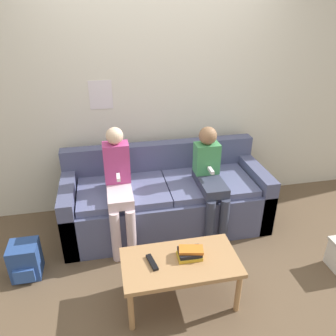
{
  "coord_description": "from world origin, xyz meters",
  "views": [
    {
      "loc": [
        -0.56,
        -2.35,
        2.15
      ],
      "look_at": [
        0.0,
        0.39,
        0.73
      ],
      "focal_mm": 35.0,
      "sensor_mm": 36.0,
      "label": 1
    }
  ],
  "objects_px": {
    "couch": "(166,199)",
    "backpack": "(25,260)",
    "person_left": "(119,184)",
    "coffee_table": "(180,265)",
    "tv_remote": "(152,262)",
    "person_right": "(210,177)"
  },
  "relations": [
    {
      "from": "couch",
      "to": "backpack",
      "type": "xyz_separation_m",
      "value": [
        -1.34,
        -0.51,
        -0.14
      ]
    },
    {
      "from": "couch",
      "to": "person_left",
      "type": "distance_m",
      "value": 0.62
    },
    {
      "from": "person_left",
      "to": "coffee_table",
      "type": "bearing_deg",
      "value": -64.96
    },
    {
      "from": "person_left",
      "to": "tv_remote",
      "type": "bearing_deg",
      "value": -77.97
    },
    {
      "from": "couch",
      "to": "tv_remote",
      "type": "xyz_separation_m",
      "value": [
        -0.3,
        -1.02,
        0.12
      ]
    },
    {
      "from": "couch",
      "to": "coffee_table",
      "type": "relative_size",
      "value": 2.31
    },
    {
      "from": "person_left",
      "to": "couch",
      "type": "bearing_deg",
      "value": 21.73
    },
    {
      "from": "coffee_table",
      "to": "person_left",
      "type": "height_order",
      "value": "person_left"
    },
    {
      "from": "couch",
      "to": "tv_remote",
      "type": "distance_m",
      "value": 1.07
    },
    {
      "from": "coffee_table",
      "to": "backpack",
      "type": "bearing_deg",
      "value": 157.24
    },
    {
      "from": "person_left",
      "to": "person_right",
      "type": "distance_m",
      "value": 0.89
    },
    {
      "from": "coffee_table",
      "to": "person_left",
      "type": "bearing_deg",
      "value": 115.04
    },
    {
      "from": "couch",
      "to": "backpack",
      "type": "bearing_deg",
      "value": -159.29
    },
    {
      "from": "backpack",
      "to": "couch",
      "type": "bearing_deg",
      "value": 20.71
    },
    {
      "from": "couch",
      "to": "person_right",
      "type": "distance_m",
      "value": 0.56
    },
    {
      "from": "person_left",
      "to": "person_right",
      "type": "xyz_separation_m",
      "value": [
        0.89,
        -0.01,
        -0.02
      ]
    },
    {
      "from": "couch",
      "to": "person_left",
      "type": "height_order",
      "value": "person_left"
    },
    {
      "from": "person_right",
      "to": "tv_remote",
      "type": "xyz_separation_m",
      "value": [
        -0.71,
        -0.82,
        -0.22
      ]
    },
    {
      "from": "backpack",
      "to": "tv_remote",
      "type": "bearing_deg",
      "value": -26.31
    },
    {
      "from": "coffee_table",
      "to": "person_left",
      "type": "distance_m",
      "value": 0.97
    },
    {
      "from": "coffee_table",
      "to": "couch",
      "type": "bearing_deg",
      "value": 85.09
    },
    {
      "from": "coffee_table",
      "to": "person_left",
      "type": "relative_size",
      "value": 0.78
    }
  ]
}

